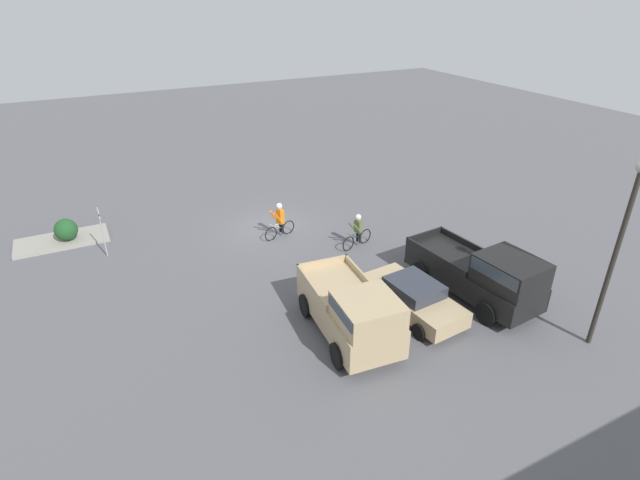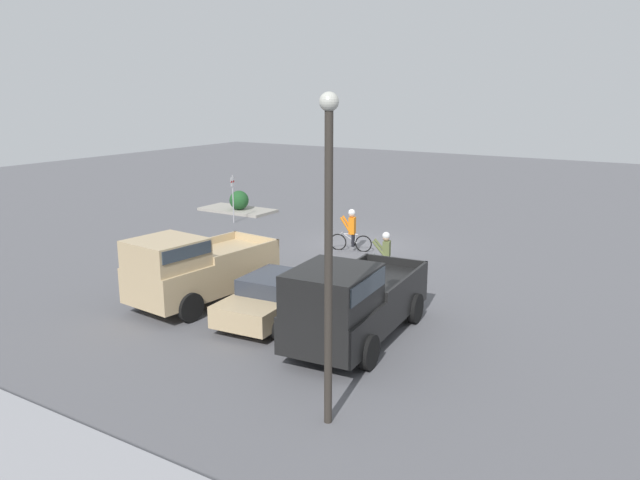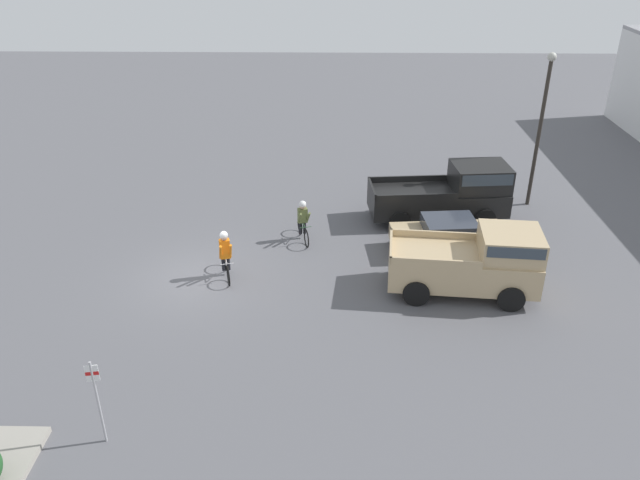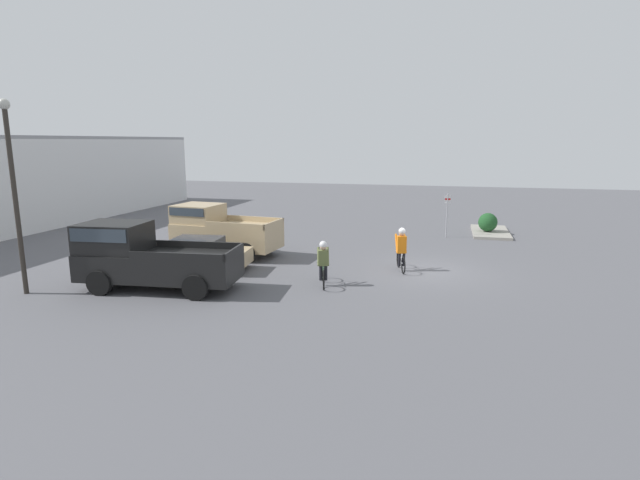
{
  "view_description": "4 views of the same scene",
  "coord_description": "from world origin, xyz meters",
  "px_view_note": "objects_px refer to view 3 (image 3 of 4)",
  "views": [
    {
      "loc": [
        8.04,
        21.43,
        11.12
      ],
      "look_at": [
        -0.63,
        4.33,
        1.2
      ],
      "focal_mm": 28.0,
      "sensor_mm": 36.0,
      "label": 1
    },
    {
      "loc": [
        -12.46,
        23.16,
        6.59
      ],
      "look_at": [
        -0.63,
        4.33,
        1.2
      ],
      "focal_mm": 35.0,
      "sensor_mm": 36.0,
      "label": 2
    },
    {
      "loc": [
        18.77,
        4.7,
        11.41
      ],
      "look_at": [
        -0.63,
        4.33,
        1.2
      ],
      "focal_mm": 35.0,
      "sensor_mm": 36.0,
      "label": 3
    },
    {
      "loc": [
        -20.12,
        -0.6,
        5.21
      ],
      "look_at": [
        -0.63,
        4.33,
        1.2
      ],
      "focal_mm": 28.0,
      "sensor_mm": 36.0,
      "label": 4
    }
  ],
  "objects_px": {
    "sedan_0": "(448,235)",
    "pickup_truck_0": "(452,192)",
    "cyclist_0": "(225,253)",
    "cyclist_1": "(303,220)",
    "pickup_truck_1": "(475,261)",
    "fire_lane_sign": "(97,395)",
    "lamppost": "(541,119)"
  },
  "relations": [
    {
      "from": "pickup_truck_0",
      "to": "lamppost",
      "type": "height_order",
      "value": "lamppost"
    },
    {
      "from": "cyclist_1",
      "to": "fire_lane_sign",
      "type": "bearing_deg",
      "value": -22.11
    },
    {
      "from": "sedan_0",
      "to": "cyclist_1",
      "type": "height_order",
      "value": "cyclist_1"
    },
    {
      "from": "pickup_truck_0",
      "to": "cyclist_1",
      "type": "xyz_separation_m",
      "value": [
        1.99,
        -6.06,
        -0.35
      ]
    },
    {
      "from": "fire_lane_sign",
      "to": "lamppost",
      "type": "height_order",
      "value": "lamppost"
    },
    {
      "from": "pickup_truck_0",
      "to": "fire_lane_sign",
      "type": "xyz_separation_m",
      "value": [
        12.66,
        -10.4,
        0.24
      ]
    },
    {
      "from": "cyclist_0",
      "to": "lamppost",
      "type": "distance_m",
      "value": 14.2
    },
    {
      "from": "cyclist_0",
      "to": "pickup_truck_0",
      "type": "bearing_deg",
      "value": 119.28
    },
    {
      "from": "pickup_truck_0",
      "to": "fire_lane_sign",
      "type": "distance_m",
      "value": 16.38
    },
    {
      "from": "cyclist_0",
      "to": "cyclist_1",
      "type": "bearing_deg",
      "value": 137.91
    },
    {
      "from": "sedan_0",
      "to": "pickup_truck_1",
      "type": "distance_m",
      "value": 2.9
    },
    {
      "from": "cyclist_0",
      "to": "fire_lane_sign",
      "type": "xyz_separation_m",
      "value": [
        7.82,
        -1.76,
        0.53
      ]
    },
    {
      "from": "pickup_truck_1",
      "to": "cyclist_0",
      "type": "xyz_separation_m",
      "value": [
        -0.84,
        -8.44,
        -0.26
      ]
    },
    {
      "from": "fire_lane_sign",
      "to": "pickup_truck_0",
      "type": "bearing_deg",
      "value": 140.62
    },
    {
      "from": "cyclist_0",
      "to": "cyclist_1",
      "type": "relative_size",
      "value": 0.98
    },
    {
      "from": "sedan_0",
      "to": "cyclist_1",
      "type": "relative_size",
      "value": 2.39
    },
    {
      "from": "pickup_truck_0",
      "to": "cyclist_1",
      "type": "bearing_deg",
      "value": -71.81
    },
    {
      "from": "pickup_truck_0",
      "to": "fire_lane_sign",
      "type": "bearing_deg",
      "value": -39.38
    },
    {
      "from": "sedan_0",
      "to": "cyclist_1",
      "type": "bearing_deg",
      "value": -98.87
    },
    {
      "from": "pickup_truck_0",
      "to": "cyclist_1",
      "type": "distance_m",
      "value": 6.39
    },
    {
      "from": "cyclist_0",
      "to": "sedan_0",
      "type": "bearing_deg",
      "value": 103.83
    },
    {
      "from": "lamppost",
      "to": "cyclist_0",
      "type": "bearing_deg",
      "value": -62.59
    },
    {
      "from": "sedan_0",
      "to": "cyclist_0",
      "type": "bearing_deg",
      "value": -76.17
    },
    {
      "from": "pickup_truck_0",
      "to": "sedan_0",
      "type": "relative_size",
      "value": 1.32
    },
    {
      "from": "sedan_0",
      "to": "cyclist_1",
      "type": "distance_m",
      "value": 5.58
    },
    {
      "from": "sedan_0",
      "to": "pickup_truck_0",
      "type": "bearing_deg",
      "value": 169.14
    },
    {
      "from": "pickup_truck_1",
      "to": "fire_lane_sign",
      "type": "bearing_deg",
      "value": -55.64
    },
    {
      "from": "pickup_truck_1",
      "to": "sedan_0",
      "type": "bearing_deg",
      "value": -172.86
    },
    {
      "from": "pickup_truck_1",
      "to": "fire_lane_sign",
      "type": "relative_size",
      "value": 2.08
    },
    {
      "from": "pickup_truck_1",
      "to": "cyclist_0",
      "type": "relative_size",
      "value": 2.81
    },
    {
      "from": "sedan_0",
      "to": "cyclist_1",
      "type": "xyz_separation_m",
      "value": [
        -0.86,
        -5.51,
        0.19
      ]
    },
    {
      "from": "cyclist_0",
      "to": "lamppost",
      "type": "height_order",
      "value": "lamppost"
    }
  ]
}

